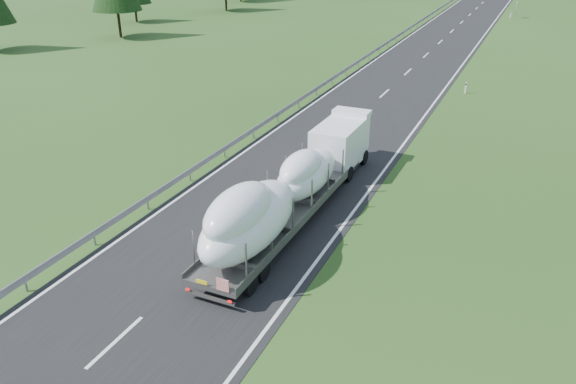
% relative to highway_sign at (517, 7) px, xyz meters
% --- Properties ---
extents(ground, '(400.00, 400.00, 0.00)m').
position_rel_highway_sign_xyz_m(ground, '(-7.20, -80.00, -1.81)').
color(ground, '#244416').
rests_on(ground, ground).
extents(road_surface, '(10.00, 400.00, 0.02)m').
position_rel_highway_sign_xyz_m(road_surface, '(-7.20, 20.00, -1.80)').
color(road_surface, black).
rests_on(road_surface, ground).
extents(highway_sign, '(0.08, 0.90, 2.60)m').
position_rel_highway_sign_xyz_m(highway_sign, '(0.00, 0.00, 0.00)').
color(highway_sign, slate).
rests_on(highway_sign, ground).
extents(boat_truck, '(2.86, 17.50, 3.96)m').
position_rel_highway_sign_xyz_m(boat_truck, '(-5.13, -78.52, 0.24)').
color(boat_truck, white).
rests_on(boat_truck, ground).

